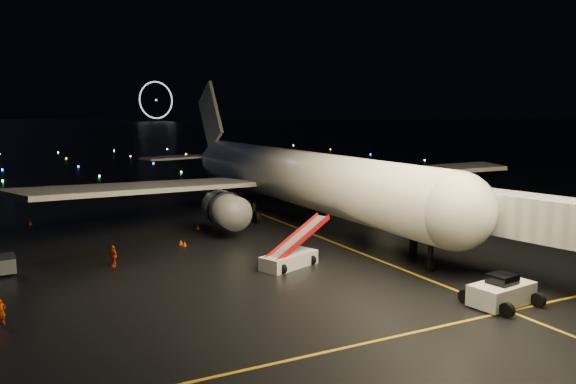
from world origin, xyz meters
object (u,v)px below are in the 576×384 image
belt_loader (289,245)px  crew_a (1,312)px  airliner (281,145)px  crew_c (113,256)px  baggage_cart_0 (2,265)px  pushback_tug (502,290)px

belt_loader → crew_a: size_ratio=4.71×
airliner → crew_c: (-21.56, -13.33, -7.58)m
crew_c → belt_loader: bearing=39.4°
baggage_cart_0 → crew_a: bearing=-94.7°
airliner → crew_c: airliner is taller
airliner → belt_loader: size_ratio=8.14×
crew_a → crew_c: size_ratio=0.90×
airliner → pushback_tug: size_ratio=13.82×
airliner → crew_c: 26.46m
airliner → pushback_tug: airliner is taller
belt_loader → crew_a: belt_loader is taller
crew_a → crew_c: (8.06, 9.89, 0.09)m
pushback_tug → belt_loader: 16.35m
airliner → crew_a: 38.41m
crew_a → crew_c: crew_c is taller
crew_c → baggage_cart_0: 8.09m
pushback_tug → baggage_cart_0: bearing=135.2°
pushback_tug → belt_loader: bearing=112.3°
pushback_tug → crew_c: bearing=127.5°
airliner → crew_a: bearing=-142.6°
airliner → belt_loader: airliner is taller
pushback_tug → crew_c: 29.23m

